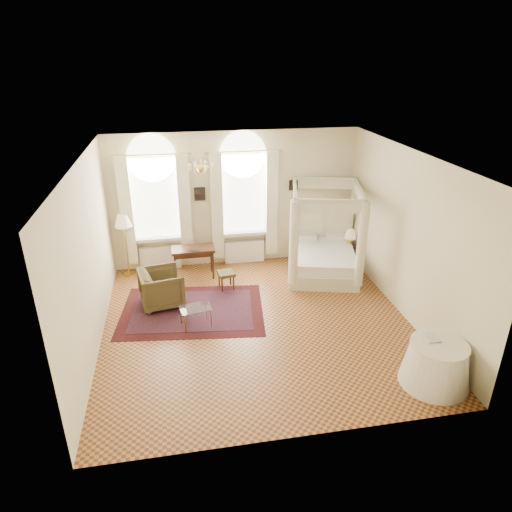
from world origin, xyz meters
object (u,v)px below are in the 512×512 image
(writing_desk, at_px, (193,252))
(coffee_table, at_px, (196,309))
(canopy_bed, at_px, (323,255))
(side_table, at_px, (436,364))
(armchair, at_px, (162,288))
(stool, at_px, (226,275))
(nightstand, at_px, (346,255))
(floor_lamp, at_px, (123,224))

(writing_desk, distance_m, coffee_table, 2.19)
(canopy_bed, height_order, side_table, canopy_bed)
(canopy_bed, relative_size, writing_desk, 2.31)
(writing_desk, bearing_deg, armchair, -121.79)
(canopy_bed, xyz_separation_m, armchair, (-3.82, -0.82, -0.09))
(stool, distance_m, coffee_table, 1.64)
(armchair, bearing_deg, side_table, -138.08)
(canopy_bed, bearing_deg, side_table, -82.58)
(writing_desk, bearing_deg, nightstand, -0.18)
(coffee_table, bearing_deg, canopy_bed, 29.49)
(coffee_table, relative_size, floor_lamp, 0.44)
(floor_lamp, relative_size, side_table, 1.38)
(canopy_bed, distance_m, side_table, 4.23)
(writing_desk, height_order, coffee_table, writing_desk)
(armchair, height_order, floor_lamp, floor_lamp)
(floor_lamp, xyz_separation_m, side_table, (5.17, -4.97, -0.94))
(nightstand, xyz_separation_m, floor_lamp, (-5.37, 0.41, 1.04))
(nightstand, relative_size, floor_lamp, 0.35)
(nightstand, distance_m, side_table, 4.57)
(writing_desk, height_order, armchair, armchair)
(canopy_bed, bearing_deg, stool, -171.67)
(nightstand, bearing_deg, canopy_bed, -153.55)
(canopy_bed, xyz_separation_m, writing_desk, (-3.07, 0.38, 0.15))
(side_table, bearing_deg, floor_lamp, 136.17)
(stool, xyz_separation_m, coffee_table, (-0.78, -1.44, 0.02))
(stool, distance_m, floor_lamp, 2.69)
(stool, relative_size, side_table, 0.37)
(stool, distance_m, side_table, 4.83)
(canopy_bed, xyz_separation_m, stool, (-2.39, -0.35, -0.15))
(canopy_bed, xyz_separation_m, side_table, (0.55, -4.19, -0.12))
(canopy_bed, height_order, floor_lamp, canopy_bed)
(writing_desk, bearing_deg, canopy_bed, -7.08)
(coffee_table, height_order, floor_lamp, floor_lamp)
(nightstand, distance_m, floor_lamp, 5.48)
(canopy_bed, height_order, armchair, canopy_bed)
(writing_desk, xyz_separation_m, armchair, (-0.75, -1.21, -0.24))
(coffee_table, relative_size, side_table, 0.60)
(stool, relative_size, coffee_table, 0.61)
(floor_lamp, bearing_deg, side_table, -43.83)
(writing_desk, distance_m, armchair, 1.44)
(floor_lamp, height_order, side_table, floor_lamp)
(armchair, relative_size, side_table, 0.79)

